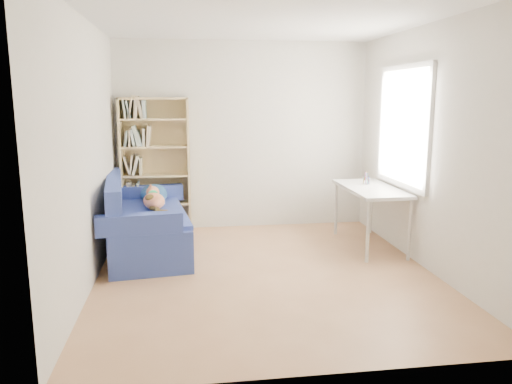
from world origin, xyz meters
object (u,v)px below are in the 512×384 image
bookshelf (156,172)px  pen_cup (366,179)px  sofa (143,224)px  desk (371,193)px

bookshelf → pen_cup: bookshelf is taller
sofa → pen_cup: sofa is taller
bookshelf → pen_cup: 2.80m
sofa → desk: 2.79m
sofa → desk: size_ratio=1.51×
pen_cup → bookshelf: bearing=162.9°
sofa → bookshelf: size_ratio=1.06×
sofa → desk: (2.77, -0.17, 0.33)m
sofa → bookshelf: (0.12, 0.89, 0.50)m
bookshelf → desk: 2.85m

